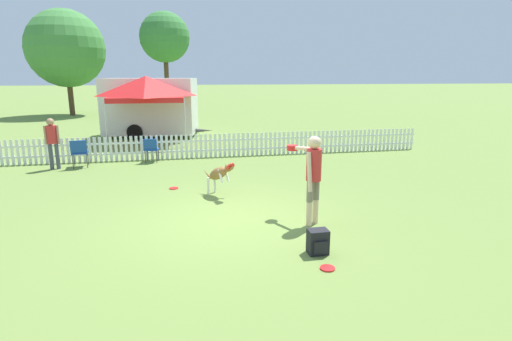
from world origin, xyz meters
TOP-DOWN VIEW (x-y plane):
  - ground_plane at (0.00, 0.00)m, footprint 240.00×240.00m
  - handler_person at (1.59, -0.49)m, footprint 0.50×1.10m
  - leaping_dog at (0.10, 1.67)m, footprint 0.70×0.94m
  - frisbee_near_handler at (-0.96, 2.51)m, footprint 0.22×0.22m
  - frisbee_near_dog at (1.22, -2.30)m, footprint 0.22×0.22m
  - backpack_on_grass at (1.27, -1.77)m, footprint 0.32×0.27m
  - picket_fence at (0.00, 6.31)m, footprint 16.24×0.04m
  - folding_chair_blue_left at (-3.75, 5.50)m, footprint 0.53×0.54m
  - folding_chair_center at (-1.64, 5.89)m, footprint 0.49×0.51m
  - canopy_tent_main at (-1.93, 10.08)m, footprint 3.01×3.01m
  - spectator_standing at (-4.46, 5.45)m, footprint 0.41×0.27m
  - equipment_trailer at (-1.87, 11.87)m, footprint 4.98×2.98m
  - tree_left_grove at (-1.21, 21.77)m, footprint 3.37×3.37m
  - tree_right_grove at (-7.91, 23.31)m, footprint 5.24×5.24m

SIDE VIEW (x-z plane):
  - ground_plane at x=0.00m, z-range 0.00..0.00m
  - frisbee_near_handler at x=-0.96m, z-range 0.00..0.02m
  - frisbee_near_dog at x=1.22m, z-range 0.00..0.02m
  - backpack_on_grass at x=1.27m, z-range 0.00..0.39m
  - picket_fence at x=0.00m, z-range 0.00..0.81m
  - folding_chair_center at x=-1.64m, z-range 0.08..0.86m
  - folding_chair_blue_left at x=-3.75m, z-range 0.09..0.95m
  - leaping_dog at x=0.10m, z-range 0.11..0.97m
  - spectator_standing at x=-4.46m, z-range 0.15..1.69m
  - handler_person at x=1.59m, z-range 0.22..1.92m
  - equipment_trailer at x=-1.87m, z-range 0.07..2.71m
  - canopy_tent_main at x=-1.93m, z-range 0.86..3.61m
  - tree_right_grove at x=-7.91m, z-range 0.97..8.15m
  - tree_left_grove at x=-1.21m, z-range 1.77..8.77m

